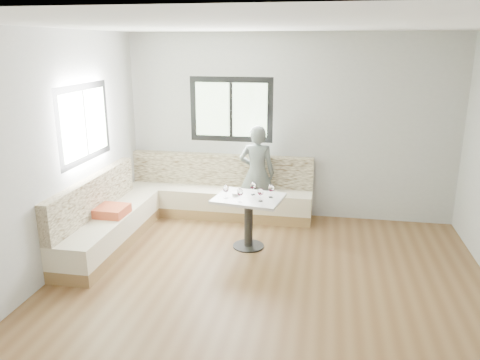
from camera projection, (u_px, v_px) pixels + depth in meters
The scene contains 10 objects.
room at pixel (262, 166), 4.85m from camera, with size 5.01×5.01×2.81m.
banquette at pixel (174, 206), 6.88m from camera, with size 2.90×2.80×0.95m.
table at pixel (249, 210), 6.15m from camera, with size 0.95×0.79×0.71m.
person at pixel (257, 173), 7.09m from camera, with size 0.54×0.35×1.48m, color #5B635E.
olive_ramekin at pixel (235, 194), 6.16m from camera, with size 0.09×0.09×0.03m.
wine_glass_a at pixel (226, 189), 6.03m from camera, with size 0.08×0.08×0.17m.
wine_glass_b at pixel (240, 192), 5.89m from camera, with size 0.08×0.08×0.17m.
wine_glass_c at pixel (261, 192), 5.90m from camera, with size 0.08×0.08×0.17m.
wine_glass_d at pixel (253, 186), 6.16m from camera, with size 0.08×0.08×0.17m.
wine_glass_e at pixel (271, 189), 6.05m from camera, with size 0.08×0.08×0.17m.
Camera 1 is at (0.56, -4.58, 2.64)m, focal length 35.00 mm.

